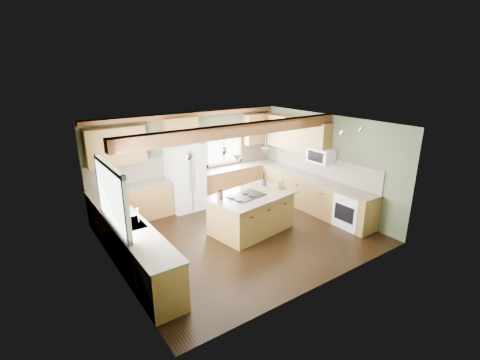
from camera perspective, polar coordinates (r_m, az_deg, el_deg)
floor at (r=8.31m, az=-0.16°, el=-8.85°), size 5.60×5.60×0.00m
ceiling at (r=7.49m, az=-0.18°, el=9.15°), size 5.60×5.60×0.00m
wall_back at (r=9.88m, az=-8.50°, el=3.47°), size 5.60×0.00×5.60m
wall_left at (r=6.72m, az=-20.25°, el=-4.67°), size 0.00×5.00×5.00m
wall_right at (r=9.61m, az=13.68°, el=2.74°), size 0.00×5.00×5.00m
ceiling_beam at (r=7.52m, az=-0.20°, el=8.17°), size 5.55×0.26×0.26m
soffit_trim at (r=9.55m, az=-8.57°, el=10.56°), size 5.55×0.20×0.10m
backsplash_back at (r=9.89m, az=-8.43°, el=2.95°), size 5.58×0.03×0.58m
backsplash_right at (r=9.66m, az=13.36°, el=2.28°), size 0.03×3.70×0.58m
base_cab_back_left at (r=9.25m, az=-17.34°, el=-3.83°), size 2.02×0.60×0.88m
counter_back_left at (r=9.09m, az=-17.61°, el=-1.14°), size 2.06×0.64×0.04m
base_cab_back_right at (r=10.60m, az=-0.34°, el=-0.15°), size 2.62×0.60×0.88m
counter_back_right at (r=10.46m, az=-0.35°, el=2.24°), size 2.66×0.64×0.04m
base_cab_left at (r=7.19m, az=-17.28°, el=-10.39°), size 0.60×3.70×0.88m
counter_left at (r=6.99m, az=-17.63°, el=-7.07°), size 0.64×3.74×0.04m
base_cab_right at (r=9.69m, az=11.90°, el=-2.36°), size 0.60×3.70×0.88m
counter_right at (r=9.54m, az=12.08°, el=0.23°), size 0.64×3.74×0.04m
upper_cab_back_left at (r=8.88m, az=-19.73°, el=5.25°), size 1.40×0.35×0.90m
upper_cab_over_fridge at (r=9.41m, az=-9.89°, el=7.98°), size 0.96×0.35×0.70m
upper_cab_right at (r=9.94m, az=9.41°, el=7.37°), size 0.35×2.20×0.90m
upper_cab_back_corner at (r=10.79m, az=2.84°, el=8.44°), size 0.90×0.35×0.90m
window_left at (r=6.68m, az=-20.44°, el=-2.51°), size 0.04×1.60×1.05m
window_back at (r=10.35m, az=-2.80°, el=5.75°), size 1.10×0.04×1.00m
sink at (r=6.98m, az=-17.63°, el=-7.03°), size 0.50×0.65×0.03m
faucet at (r=6.97m, az=-16.34°, el=-5.64°), size 0.02×0.02×0.28m
dishwasher at (r=6.13m, az=-13.18°, el=-15.51°), size 0.60×0.60×0.84m
oven at (r=8.92m, az=17.91°, el=-4.78°), size 0.60×0.72×0.84m
microwave at (r=9.36m, az=13.12°, el=3.95°), size 0.40×0.70×0.38m
pendant_left at (r=7.54m, az=-0.50°, el=3.60°), size 0.18×0.18×0.16m
pendant_right at (r=8.17m, az=4.19°, el=4.71°), size 0.18×0.18×0.16m
refrigerator at (r=9.53m, az=-8.96°, el=0.40°), size 0.90×0.74×1.80m
island at (r=8.31m, az=1.83°, el=-5.49°), size 1.98×1.38×0.88m
island_top at (r=8.14m, az=1.86°, el=-2.52°), size 2.11×1.52×0.04m
cooktop at (r=8.03m, az=1.10°, el=-2.59°), size 0.86×0.64×0.02m
knife_block at (r=7.80m, az=-3.31°, el=-2.59°), size 0.13×0.11×0.19m
utensil_crock at (r=8.74m, az=3.95°, el=-0.38°), size 0.12×0.12×0.16m
bottle_tray at (r=8.57m, az=6.76°, el=-0.65°), size 0.29×0.29×0.21m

